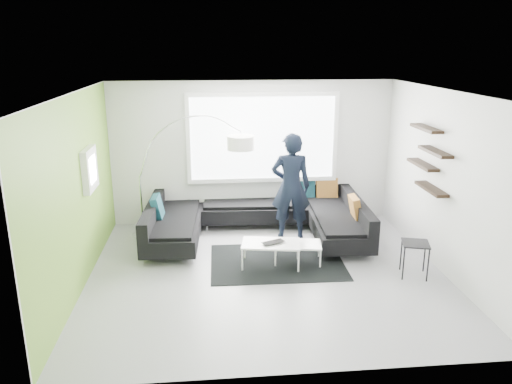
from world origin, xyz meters
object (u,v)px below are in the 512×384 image
coffee_table (284,252)px  side_table (414,259)px  laptop (275,244)px  person (291,186)px  arc_lamp (140,177)px  sectional_sofa (256,219)px

coffee_table → side_table: size_ratio=2.20×
side_table → laptop: side_table is taller
side_table → person: (-1.64, 1.78, 0.71)m
side_table → laptop: 2.16m
side_table → person: bearing=132.6°
coffee_table → person: (0.28, 1.16, 0.78)m
arc_lamp → laptop: arc_lamp is taller
person → side_table: bearing=137.6°
laptop → sectional_sofa: bearing=74.2°
arc_lamp → side_table: arc_lamp is taller
coffee_table → side_table: 2.03m
sectional_sofa → arc_lamp: 2.25m
coffee_table → arc_lamp: bearing=157.7°
sectional_sofa → side_table: (2.28, -1.81, -0.10)m
person → sectional_sofa: bearing=2.7°
arc_lamp → side_table: size_ratio=4.17×
person → coffee_table: bearing=81.2°
sectional_sofa → coffee_table: bearing=-70.7°
coffee_table → laptop: size_ratio=2.73×
coffee_table → laptop: 0.30m
sectional_sofa → person: bearing=0.6°
arc_lamp → laptop: 2.87m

